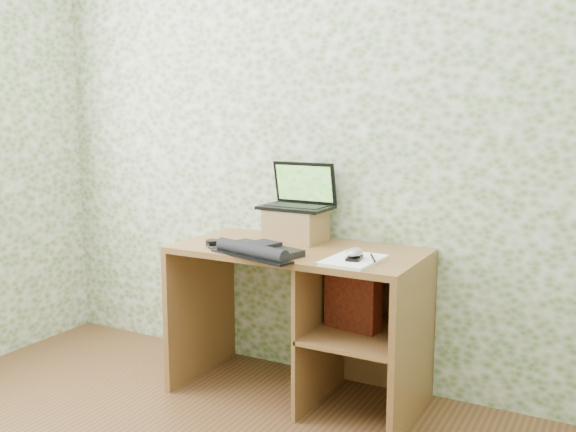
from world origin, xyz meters
The scene contains 10 objects.
wall_back centered at (0.00, 1.75, 1.30)m, with size 3.50×3.50×0.00m, color silver.
desk centered at (0.08, 1.47, 0.48)m, with size 1.20×0.60×0.75m.
riser centered at (-0.09, 1.58, 0.83)m, with size 0.27×0.23×0.16m, color brown.
laptop centered at (-0.09, 1.62, 0.97)m, with size 0.35×0.25×0.23m.
keyboard centered at (-0.09, 1.22, 0.77)m, with size 0.46×0.33×0.06m.
headphones centered at (-0.33, 1.28, 0.76)m, with size 0.21×0.18×0.03m.
notepad centered at (0.35, 1.30, 0.76)m, with size 0.21×0.30×0.01m, color white.
mouse centered at (0.36, 1.29, 0.78)m, with size 0.07×0.11×0.04m, color silver.
pen centered at (0.42, 1.34, 0.77)m, with size 0.01×0.01×0.15m, color black.
red_box centered at (0.29, 1.44, 0.55)m, with size 0.26×0.08×0.32m, color maroon.
Camera 1 is at (1.40, -1.24, 1.40)m, focal length 40.00 mm.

